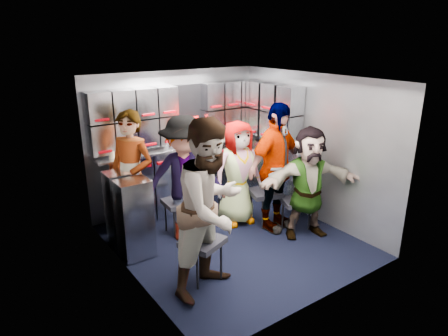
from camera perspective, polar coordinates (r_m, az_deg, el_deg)
floor at (r=5.36m, az=1.37°, el=-10.36°), size 3.00×3.00×0.00m
wall_back at (r=6.16m, az=-6.87°, el=3.93°), size 2.80×0.04×2.10m
wall_left at (r=4.31m, az=-13.73°, el=-2.98°), size 0.04×3.00×2.10m
wall_right at (r=5.85m, az=12.58°, el=2.82°), size 0.04×3.00×2.10m
ceiling at (r=4.72m, az=1.57°, el=12.57°), size 2.80×3.00×0.02m
cart_bank_back at (r=6.15m, az=-5.74°, el=-1.48°), size 2.68×0.38×0.99m
cart_bank_left at (r=5.07m, az=-13.42°, el=-6.41°), size 0.38×0.76×0.99m
counter at (r=5.99m, az=-5.89°, el=3.20°), size 2.68×0.42×0.03m
locker_bank_back at (r=5.94m, az=-6.33°, el=7.75°), size 2.68×0.28×0.82m
locker_bank_right at (r=6.13m, az=7.08°, el=8.06°), size 0.28×1.00×0.82m
right_cabinet at (r=6.31m, az=7.33°, el=-0.96°), size 0.28×1.20×1.00m
coffee_niche at (r=6.08m, az=-5.10°, el=7.85°), size 0.46×0.16×0.84m
red_latch_strip at (r=5.86m, az=-4.89°, el=1.51°), size 2.60×0.02×0.03m
jump_seat_near_left at (r=4.41m, az=-3.07°, el=-10.80°), size 0.53×0.52×0.49m
jump_seat_mid_left at (r=5.45m, az=-6.46°, el=-5.11°), size 0.42×0.40×0.47m
jump_seat_center at (r=5.87m, az=0.90°, el=-3.79°), size 0.44×0.44×0.41m
jump_seat_mid_right at (r=5.69m, az=5.94°, el=-3.78°), size 0.52×0.51×0.49m
jump_seat_near_right at (r=5.58m, az=10.34°, el=-4.99°), size 0.49×0.48×0.44m
attendant_standing at (r=5.17m, az=-13.02°, el=-1.45°), size 0.68×0.75×1.73m
attendant_arc_a at (r=4.05m, az=-1.83°, el=-5.71°), size 1.07×0.95×1.86m
attendant_arc_b at (r=5.15m, az=-5.66°, el=-1.56°), size 1.22×0.95×1.65m
attendant_arc_c at (r=5.60m, az=1.99°, el=-0.71°), size 0.79×0.57×1.49m
attendant_arc_d at (r=5.41m, az=7.34°, el=0.02°), size 1.10×0.62×1.77m
attendant_arc_e at (r=5.33m, az=11.93°, el=-2.07°), size 1.46×0.94×1.50m
bottle_left at (r=5.85m, az=-6.91°, el=4.16°), size 0.07×0.07×0.24m
bottle_mid at (r=5.78m, az=-8.32°, el=3.93°), size 0.07×0.07×0.24m
bottle_right at (r=6.05m, az=-3.38°, el=4.78°), size 0.07×0.07×0.25m
cup_left at (r=5.49m, az=-15.74°, el=1.86°), size 0.07×0.07×0.10m
cup_right at (r=6.27m, az=-0.24°, el=4.56°), size 0.07×0.07×0.09m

